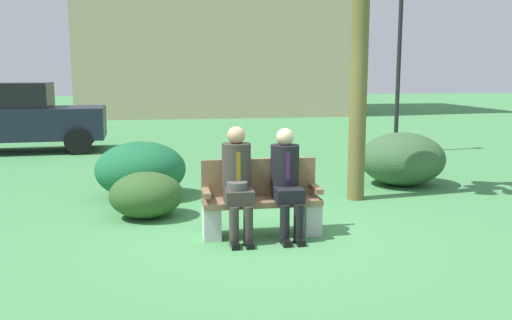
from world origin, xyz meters
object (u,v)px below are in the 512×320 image
object	(u,v)px
shrub_far_lawn	(146,195)
parked_car_near	(20,118)
seated_man_left	(237,177)
seated_man_right	(286,177)
park_bench	(261,202)
street_lamp	(399,52)
shrub_near_bench	(402,159)
shrub_mid_lawn	(141,170)

from	to	relation	value
shrub_far_lawn	parked_car_near	size ratio (longest dim) A/B	0.25
seated_man_left	seated_man_right	size ratio (longest dim) A/B	1.02
park_bench	street_lamp	xyz separation A→B (m)	(4.41, 6.11, 2.01)
seated_man_right	street_lamp	world-z (taller)	street_lamp
park_bench	shrub_far_lawn	xyz separation A→B (m)	(-1.38, 1.01, -0.09)
parked_car_near	shrub_near_bench	bearing A→B (deg)	-35.21
shrub_near_bench	parked_car_near	size ratio (longest dim) A/B	0.37
seated_man_right	shrub_near_bench	world-z (taller)	seated_man_right
seated_man_left	seated_man_right	bearing A→B (deg)	0.27
seated_man_right	shrub_far_lawn	size ratio (longest dim) A/B	1.31
shrub_mid_lawn	street_lamp	distance (m)	7.33
seated_man_left	shrub_mid_lawn	bearing A→B (deg)	116.78
parked_car_near	street_lamp	world-z (taller)	street_lamp
park_bench	parked_car_near	distance (m)	8.98
seated_man_right	shrub_mid_lawn	bearing A→B (deg)	126.90
shrub_near_bench	parked_car_near	xyz separation A→B (m)	(-7.47, 5.27, 0.38)
park_bench	shrub_near_bench	size ratio (longest dim) A/B	0.96
shrub_near_bench	street_lamp	size ratio (longest dim) A/B	0.37
shrub_far_lawn	shrub_mid_lawn	bearing A→B (deg)	95.32
shrub_near_bench	shrub_far_lawn	xyz separation A→B (m)	(-4.29, -1.43, -0.15)
shrub_far_lawn	park_bench	bearing A→B (deg)	-36.28
shrub_far_lawn	street_lamp	world-z (taller)	street_lamp
seated_man_left	shrub_mid_lawn	xyz separation A→B (m)	(-1.20, 2.37, -0.29)
seated_man_left	parked_car_near	distance (m)	8.93
shrub_mid_lawn	shrub_far_lawn	world-z (taller)	shrub_mid_lawn
park_bench	street_lamp	world-z (taller)	street_lamp
seated_man_left	shrub_mid_lawn	world-z (taller)	seated_man_left
seated_man_right	street_lamp	bearing A→B (deg)	56.46
seated_man_right	parked_car_near	bearing A→B (deg)	121.71
shrub_mid_lawn	park_bench	bearing A→B (deg)	-56.36
seated_man_right	street_lamp	distance (m)	7.66
park_bench	shrub_near_bench	distance (m)	3.80
seated_man_left	seated_man_right	distance (m)	0.58
shrub_near_bench	parked_car_near	world-z (taller)	parked_car_near
park_bench	seated_man_right	bearing A→B (deg)	-23.12
shrub_near_bench	parked_car_near	distance (m)	9.15
seated_man_left	shrub_mid_lawn	size ratio (longest dim) A/B	0.94
seated_man_right	shrub_mid_lawn	xyz separation A→B (m)	(-1.78, 2.37, -0.28)
shrub_mid_lawn	street_lamp	xyz separation A→B (m)	(5.91, 3.86, 1.97)
park_bench	seated_man_right	distance (m)	0.44
seated_man_right	shrub_mid_lawn	distance (m)	2.98
parked_car_near	shrub_mid_lawn	bearing A→B (deg)	-60.73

